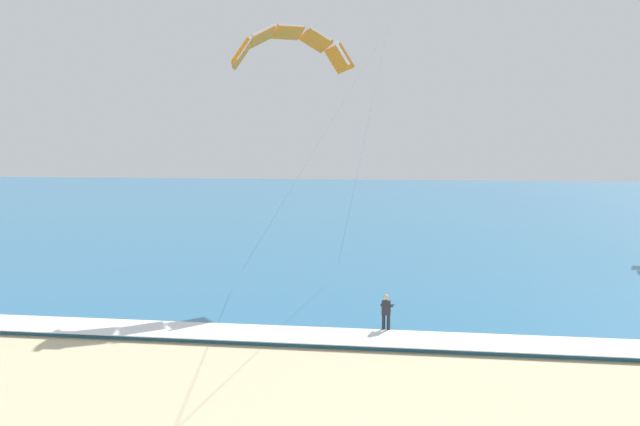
{
  "coord_description": "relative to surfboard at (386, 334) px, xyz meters",
  "views": [
    {
      "loc": [
        2.82,
        -13.9,
        7.86
      ],
      "look_at": [
        -1.94,
        16.87,
        4.8
      ],
      "focal_mm": 40.76,
      "sensor_mm": 36.0,
      "label": 1
    }
  ],
  "objects": [
    {
      "name": "sea",
      "position": [
        -1.05,
        57.72,
        0.07
      ],
      "size": [
        200.0,
        120.0,
        0.2
      ],
      "primitive_type": "cube",
      "color": "teal",
      "rests_on": "ground"
    },
    {
      "name": "surf_foam",
      "position": [
        -1.05,
        -1.28,
        0.19
      ],
      "size": [
        200.0,
        2.48,
        0.04
      ],
      "primitive_type": "cube",
      "color": "white",
      "rests_on": "sea"
    },
    {
      "name": "surfboard",
      "position": [
        0.0,
        0.0,
        0.0
      ],
      "size": [
        0.62,
        1.45,
        0.09
      ],
      "color": "white",
      "rests_on": "ground"
    },
    {
      "name": "kitesurfer",
      "position": [
        0.0,
        0.02,
        0.91
      ],
      "size": [
        0.56,
        0.56,
        1.69
      ],
      "color": "#232328",
      "rests_on": "ground"
    },
    {
      "name": "kite_primary",
      "position": [
        -5.79,
        9.51,
        12.99
      ],
      "size": [
        8.61,
        11.1,
        12.88
      ],
      "color": "orange"
    }
  ]
}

